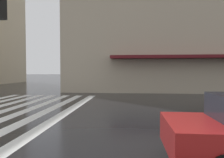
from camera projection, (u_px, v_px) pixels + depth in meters
name	position (u px, v px, depth m)	size (l,w,h in m)	color
zebra_crossing	(2.00, 111.00, 9.76)	(13.00, 6.50, 0.01)	silver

